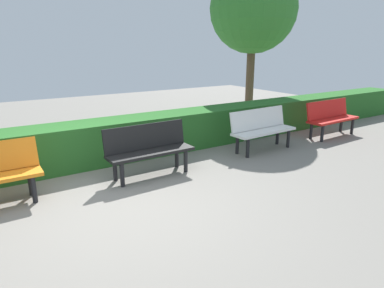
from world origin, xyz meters
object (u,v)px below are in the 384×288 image
object	(u,v)px
bench_white	(262,128)
bench_black	(149,148)
tree_near	(253,9)
bench_red	(331,116)

from	to	relation	value
bench_white	bench_black	size ratio (longest dim) A/B	1.03
bench_black	tree_near	world-z (taller)	tree_near
bench_white	bench_black	distance (m)	2.61
bench_red	bench_white	bearing A→B (deg)	-3.72
bench_red	bench_black	distance (m)	4.83
bench_red	tree_near	size ratio (longest dim) A/B	0.35
bench_white	bench_black	bearing A→B (deg)	-1.65
bench_red	bench_black	size ratio (longest dim) A/B	1.04
bench_white	tree_near	xyz separation A→B (m)	(-2.23, -2.88, 2.67)
bench_red	bench_white	size ratio (longest dim) A/B	1.01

